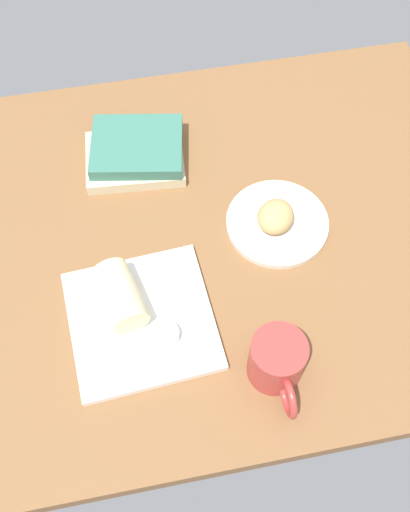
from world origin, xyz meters
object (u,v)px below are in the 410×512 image
(scone_pastry, at_px, (275,217))
(breakfast_wrap, at_px, (120,296))
(coffee_mug, at_px, (277,362))
(round_plate, at_px, (277,223))
(book_stack, at_px, (136,153))
(square_plate, at_px, (142,320))
(sauce_cup, at_px, (165,335))

(scone_pastry, height_order, breakfast_wrap, breakfast_wrap)
(breakfast_wrap, relative_size, coffee_mug, 0.80)
(round_plate, distance_m, scone_pastry, 0.03)
(scone_pastry, bearing_deg, book_stack, -41.95)
(scone_pastry, distance_m, book_stack, 0.33)
(scone_pastry, xyz_separation_m, breakfast_wrap, (0.32, 0.12, 0.01))
(breakfast_wrap, bearing_deg, square_plate, 117.35)
(square_plate, distance_m, book_stack, 0.38)
(round_plate, distance_m, breakfast_wrap, 0.35)
(sauce_cup, bearing_deg, breakfast_wrap, -49.72)
(round_plate, xyz_separation_m, square_plate, (0.29, 0.16, 0.00))
(scone_pastry, bearing_deg, sauce_cup, 38.35)
(square_plate, xyz_separation_m, sauce_cup, (-0.04, 0.04, 0.02))
(square_plate, relative_size, sauce_cup, 5.03)
(scone_pastry, height_order, book_stack, scone_pastry)
(scone_pastry, relative_size, sauce_cup, 1.56)
(round_plate, height_order, scone_pastry, scone_pastry)
(scone_pastry, relative_size, book_stack, 0.36)
(breakfast_wrap, height_order, book_stack, breakfast_wrap)
(scone_pastry, relative_size, coffee_mug, 0.53)
(scone_pastry, height_order, sauce_cup, scone_pastry)
(square_plate, bearing_deg, coffee_mug, 147.21)
(scone_pastry, height_order, coffee_mug, coffee_mug)
(scone_pastry, bearing_deg, breakfast_wrap, 20.51)
(sauce_cup, bearing_deg, coffee_mug, 152.01)
(scone_pastry, height_order, square_plate, scone_pastry)
(breakfast_wrap, xyz_separation_m, coffee_mug, (-0.24, 0.17, 0.00))
(scone_pastry, bearing_deg, round_plate, -149.85)
(scone_pastry, relative_size, breakfast_wrap, 0.66)
(round_plate, relative_size, coffee_mug, 1.36)
(round_plate, height_order, square_plate, square_plate)
(round_plate, relative_size, scone_pastry, 2.57)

